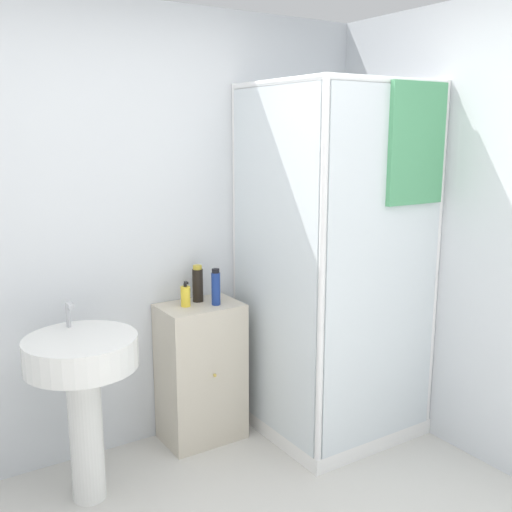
{
  "coord_description": "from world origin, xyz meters",
  "views": [
    {
      "loc": [
        -1.05,
        -1.47,
        1.82
      ],
      "look_at": [
        0.63,
        1.15,
        1.17
      ],
      "focal_mm": 42.0,
      "sensor_mm": 36.0,
      "label": 1
    }
  ],
  "objects_px": {
    "sink": "(83,377)",
    "shampoo_bottle_tall_black": "(198,284)",
    "shampoo_bottle_blue": "(216,287)",
    "soap_dispenser": "(185,296)"
  },
  "relations": [
    {
      "from": "shampoo_bottle_tall_black",
      "to": "shampoo_bottle_blue",
      "type": "relative_size",
      "value": 1.02
    },
    {
      "from": "soap_dispenser",
      "to": "shampoo_bottle_blue",
      "type": "xyz_separation_m",
      "value": [
        0.16,
        -0.07,
        0.04
      ]
    },
    {
      "from": "sink",
      "to": "soap_dispenser",
      "type": "xyz_separation_m",
      "value": [
        0.68,
        0.25,
        0.25
      ]
    },
    {
      "from": "sink",
      "to": "shampoo_bottle_blue",
      "type": "xyz_separation_m",
      "value": [
        0.84,
        0.19,
        0.29
      ]
    },
    {
      "from": "soap_dispenser",
      "to": "shampoo_bottle_tall_black",
      "type": "xyz_separation_m",
      "value": [
        0.11,
        0.05,
        0.04
      ]
    },
    {
      "from": "shampoo_bottle_tall_black",
      "to": "shampoo_bottle_blue",
      "type": "height_order",
      "value": "shampoo_bottle_tall_black"
    },
    {
      "from": "sink",
      "to": "shampoo_bottle_tall_black",
      "type": "xyz_separation_m",
      "value": [
        0.79,
        0.3,
        0.29
      ]
    },
    {
      "from": "sink",
      "to": "shampoo_bottle_blue",
      "type": "height_order",
      "value": "shampoo_bottle_blue"
    },
    {
      "from": "sink",
      "to": "shampoo_bottle_tall_black",
      "type": "height_order",
      "value": "shampoo_bottle_tall_black"
    },
    {
      "from": "sink",
      "to": "shampoo_bottle_tall_black",
      "type": "relative_size",
      "value": 4.52
    }
  ]
}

